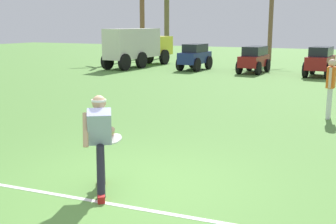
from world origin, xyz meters
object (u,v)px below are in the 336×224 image
at_px(frisbee_in_flight, 113,139).
at_px(parked_car_slot_c, 320,61).
at_px(frisbee_thrower, 100,138).
at_px(palm_tree_left_of_centre, 167,18).
at_px(parked_car_slot_a, 195,56).
at_px(box_truck, 138,45).
at_px(parked_car_slot_b, 254,59).
at_px(teammate_midfield, 331,83).

relative_size(frisbee_in_flight, parked_car_slot_c, 0.11).
xyz_separation_m(frisbee_thrower, parked_car_slot_c, (1.17, 16.29, -0.05)).
relative_size(frisbee_in_flight, palm_tree_left_of_centre, 0.05).
relative_size(frisbee_in_flight, parked_car_slot_a, 0.11).
distance_m(box_truck, palm_tree_left_of_centre, 8.03).
bearing_deg(frisbee_thrower, parked_car_slot_b, 97.16).
distance_m(parked_car_slot_b, box_truck, 6.95).
bearing_deg(parked_car_slot_c, parked_car_slot_b, 177.27).
distance_m(frisbee_in_flight, parked_car_slot_a, 16.76).
distance_m(teammate_midfield, parked_car_slot_b, 10.81).
bearing_deg(palm_tree_left_of_centre, parked_car_slot_c, -33.34).
distance_m(parked_car_slot_c, palm_tree_left_of_centre, 14.63).
distance_m(parked_car_slot_a, parked_car_slot_b, 3.26).
bearing_deg(frisbee_thrower, palm_tree_left_of_centre, 114.24).
relative_size(frisbee_thrower, palm_tree_left_of_centre, 0.28).
bearing_deg(teammate_midfield, frisbee_in_flight, -112.92).
bearing_deg(frisbee_in_flight, parked_car_slot_a, 108.21).
relative_size(frisbee_thrower, box_truck, 0.24).
bearing_deg(frisbee_thrower, parked_car_slot_a, 107.99).
relative_size(parked_car_slot_c, palm_tree_left_of_centre, 0.48).
height_order(frisbee_in_flight, parked_car_slot_a, parked_car_slot_a).
height_order(teammate_midfield, box_truck, box_truck).
distance_m(frisbee_in_flight, box_truck, 18.45).
height_order(frisbee_thrower, box_truck, box_truck).
bearing_deg(parked_car_slot_c, box_truck, 178.11).
bearing_deg(teammate_midfield, parked_car_slot_c, 98.02).
height_order(parked_car_slot_c, palm_tree_left_of_centre, palm_tree_left_of_centre).
relative_size(frisbee_in_flight, parked_car_slot_b, 0.11).
xyz_separation_m(parked_car_slot_a, box_truck, (-3.67, 0.22, 0.49)).
distance_m(frisbee_thrower, parked_car_slot_c, 16.33).
height_order(frisbee_thrower, parked_car_slot_a, frisbee_thrower).
xyz_separation_m(parked_car_slot_b, parked_car_slot_c, (3.23, -0.15, 0.02)).
relative_size(frisbee_thrower, parked_car_slot_c, 0.58).
height_order(parked_car_slot_b, box_truck, box_truck).
bearing_deg(box_truck, parked_car_slot_b, -1.49).
height_order(parked_car_slot_a, box_truck, box_truck).
relative_size(frisbee_thrower, parked_car_slot_a, 0.59).
xyz_separation_m(frisbee_thrower, teammate_midfield, (2.52, 6.66, 0.15)).
bearing_deg(frisbee_in_flight, palm_tree_left_of_centre, 114.50).
relative_size(parked_car_slot_a, parked_car_slot_c, 0.99).
bearing_deg(frisbee_thrower, box_truck, 118.41).
bearing_deg(frisbee_in_flight, box_truck, 118.88).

